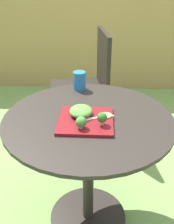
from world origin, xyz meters
TOP-DOWN VIEW (x-y plane):
  - ground_plane at (0.00, 0.00)m, footprint 12.00×12.00m
  - bamboo_fence at (0.00, 1.99)m, footprint 8.00×0.08m
  - patio_table at (0.00, 0.00)m, footprint 0.80×0.80m
  - patio_chair at (-0.04, 0.92)m, footprint 0.51×0.51m
  - salad_plate at (-0.01, -0.04)m, footprint 0.25×0.25m
  - drinking_glass at (-0.07, 0.32)m, footprint 0.07×0.07m
  - fork at (0.03, -0.04)m, footprint 0.15×0.06m
  - lettuce_mound at (-0.03, -0.01)m, footprint 0.11×0.12m
  - broccoli_floret_0 at (-0.02, -0.12)m, footprint 0.05×0.05m
  - broccoli_floret_1 at (0.06, -0.09)m, footprint 0.04×0.04m
  - cucumber_slice_0 at (0.08, -0.01)m, footprint 0.05×0.05m

SIDE VIEW (x-z plane):
  - ground_plane at x=0.00m, z-range 0.00..0.00m
  - patio_table at x=0.00m, z-range 0.07..0.77m
  - patio_chair at x=-0.04m, z-range 0.08..0.98m
  - bamboo_fence at x=0.00m, z-range 0.00..1.36m
  - salad_plate at x=-0.01m, z-range 0.71..0.72m
  - fork at x=0.03m, z-range 0.72..0.72m
  - cucumber_slice_0 at x=0.08m, z-range 0.72..0.73m
  - lettuce_mound at x=-0.03m, z-range 0.72..0.76m
  - broccoli_floret_0 at x=-0.02m, z-range 0.72..0.78m
  - drinking_glass at x=-0.07m, z-range 0.70..0.80m
  - broccoli_floret_1 at x=0.06m, z-range 0.73..0.78m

